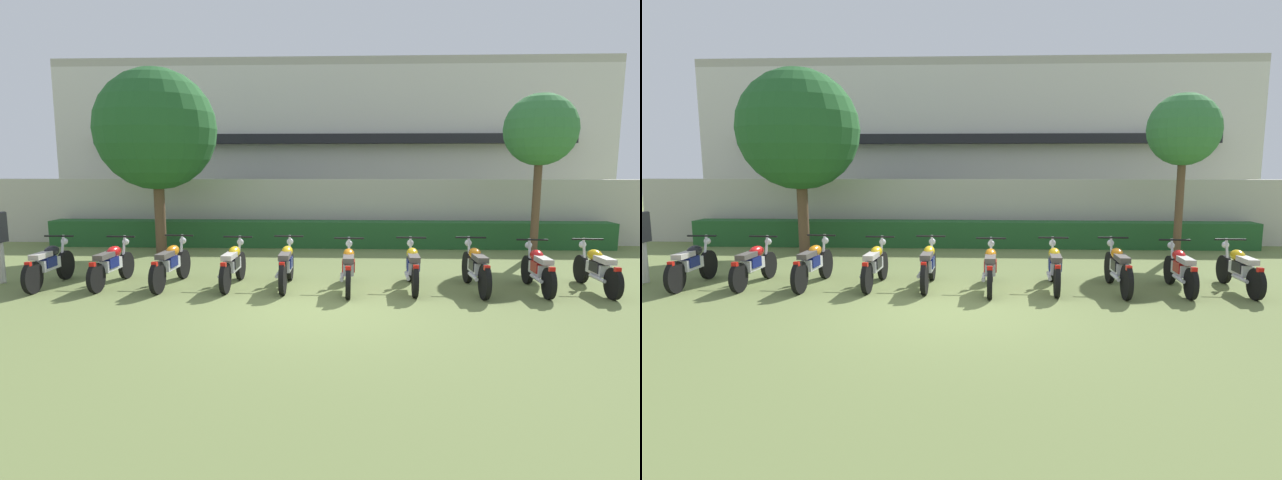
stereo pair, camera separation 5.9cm
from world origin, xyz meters
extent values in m
plane|color=olive|center=(0.00, 0.00, 0.00)|extent=(60.00, 60.00, 0.00)
cube|color=silver|center=(0.00, 14.41, 3.06)|extent=(21.54, 6.00, 6.11)
cube|color=black|center=(0.00, 11.16, 3.36)|extent=(18.09, 0.50, 0.36)
cube|color=#B2AD9E|center=(0.00, 14.41, 6.26)|extent=(21.54, 6.00, 0.30)
cube|color=#BCB7A8|center=(0.00, 7.13, 0.98)|extent=(20.46, 0.30, 1.96)
cube|color=#235628|center=(0.00, 6.43, 0.38)|extent=(16.37, 0.70, 0.76)
cube|color=black|center=(-2.71, 9.27, 0.74)|extent=(4.64, 2.21, 1.00)
cube|color=#2D333D|center=(-2.91, 9.28, 1.57)|extent=(2.83, 1.92, 0.65)
cylinder|color=black|center=(-1.07, 10.06, 0.34)|extent=(0.70, 0.27, 0.68)
cylinder|color=black|center=(-1.22, 8.22, 0.34)|extent=(0.70, 0.27, 0.68)
cylinder|color=black|center=(-4.21, 10.32, 0.34)|extent=(0.70, 0.27, 0.68)
cylinder|color=black|center=(-4.36, 8.47, 0.34)|extent=(0.70, 0.27, 0.68)
cylinder|color=brown|center=(-4.50, 5.17, 1.11)|extent=(0.29, 0.29, 2.21)
sphere|color=#235B28|center=(-4.50, 5.17, 3.33)|extent=(3.19, 3.19, 3.19)
cylinder|color=brown|center=(5.50, 5.14, 1.32)|extent=(0.20, 0.20, 2.65)
sphere|color=#387A3D|center=(5.50, 5.14, 3.29)|extent=(1.84, 1.84, 1.84)
cylinder|color=black|center=(-5.39, 1.92, 0.31)|extent=(0.11, 0.61, 0.61)
cylinder|color=black|center=(-5.35, 0.69, 0.31)|extent=(0.11, 0.61, 0.61)
cube|color=silver|center=(-5.36, 1.26, 0.46)|extent=(0.22, 0.61, 0.22)
ellipsoid|color=black|center=(-5.37, 1.42, 0.69)|extent=(0.23, 0.45, 0.22)
cube|color=#B2ADA3|center=(-5.36, 1.03, 0.67)|extent=(0.22, 0.53, 0.10)
cube|color=red|center=(-5.34, 0.59, 0.59)|extent=(0.10, 0.08, 0.08)
cylinder|color=silver|center=(-5.38, 1.83, 0.63)|extent=(0.06, 0.23, 0.65)
cylinder|color=black|center=(-5.38, 1.74, 0.95)|extent=(0.60, 0.05, 0.04)
sphere|color=silver|center=(-5.39, 1.94, 0.81)|extent=(0.14, 0.14, 0.14)
cylinder|color=silver|center=(-5.48, 1.00, 0.33)|extent=(0.09, 0.55, 0.07)
cube|color=navy|center=(-5.36, 1.21, 0.51)|extent=(0.25, 0.37, 0.20)
cylinder|color=black|center=(-4.14, 2.05, 0.28)|extent=(0.11, 0.57, 0.57)
cylinder|color=black|center=(-4.19, 0.81, 0.28)|extent=(0.11, 0.57, 0.57)
cube|color=silver|center=(-4.16, 1.38, 0.43)|extent=(0.22, 0.61, 0.22)
ellipsoid|color=red|center=(-4.16, 1.55, 0.66)|extent=(0.24, 0.45, 0.22)
cube|color=#4C4742|center=(-4.17, 1.15, 0.64)|extent=(0.22, 0.53, 0.10)
cube|color=red|center=(-4.19, 0.71, 0.56)|extent=(0.10, 0.08, 0.08)
cylinder|color=silver|center=(-4.14, 1.96, 0.60)|extent=(0.06, 0.23, 0.65)
cylinder|color=black|center=(-4.14, 1.87, 0.92)|extent=(0.60, 0.06, 0.04)
sphere|color=silver|center=(-4.13, 2.07, 0.78)|extent=(0.14, 0.14, 0.14)
cylinder|color=silver|center=(-4.29, 1.13, 0.30)|extent=(0.09, 0.55, 0.07)
cube|color=navy|center=(-4.16, 1.33, 0.48)|extent=(0.25, 0.37, 0.20)
cylinder|color=black|center=(-2.93, 2.11, 0.31)|extent=(0.13, 0.62, 0.62)
cylinder|color=black|center=(-3.00, 0.78, 0.31)|extent=(0.13, 0.62, 0.62)
cube|color=silver|center=(-2.97, 1.39, 0.46)|extent=(0.23, 0.61, 0.22)
ellipsoid|color=orange|center=(-2.96, 1.56, 0.69)|extent=(0.25, 0.45, 0.22)
cube|color=#4C4742|center=(-2.98, 1.16, 0.67)|extent=(0.23, 0.53, 0.10)
cube|color=red|center=(-3.01, 0.68, 0.59)|extent=(0.10, 0.09, 0.08)
cylinder|color=silver|center=(-2.93, 2.02, 0.63)|extent=(0.06, 0.23, 0.65)
cylinder|color=black|center=(-2.94, 1.93, 0.95)|extent=(0.60, 0.07, 0.04)
sphere|color=silver|center=(-2.92, 2.13, 0.81)|extent=(0.14, 0.14, 0.14)
cylinder|color=silver|center=(-3.10, 1.15, 0.33)|extent=(0.10, 0.55, 0.07)
cube|color=navy|center=(-2.97, 1.34, 0.51)|extent=(0.26, 0.37, 0.20)
cylinder|color=black|center=(-1.69, 2.05, 0.29)|extent=(0.11, 0.59, 0.59)
cylinder|color=black|center=(-1.74, 0.85, 0.29)|extent=(0.11, 0.59, 0.59)
cube|color=silver|center=(-1.72, 1.40, 0.44)|extent=(0.23, 0.61, 0.22)
ellipsoid|color=yellow|center=(-1.71, 1.57, 0.67)|extent=(0.24, 0.45, 0.22)
cube|color=#B2ADA3|center=(-1.73, 1.17, 0.65)|extent=(0.22, 0.53, 0.10)
cube|color=red|center=(-1.74, 0.75, 0.57)|extent=(0.10, 0.08, 0.08)
cylinder|color=silver|center=(-1.69, 1.96, 0.61)|extent=(0.06, 0.23, 0.65)
cylinder|color=black|center=(-1.70, 1.87, 0.93)|extent=(0.60, 0.06, 0.04)
sphere|color=silver|center=(-1.69, 2.07, 0.79)|extent=(0.14, 0.14, 0.14)
cylinder|color=silver|center=(-1.85, 1.16, 0.31)|extent=(0.09, 0.55, 0.07)
cube|color=black|center=(-1.72, 1.35, 0.49)|extent=(0.25, 0.37, 0.20)
cylinder|color=black|center=(-0.64, 2.06, 0.31)|extent=(0.10, 0.62, 0.62)
cylinder|color=black|center=(-0.66, 0.82, 0.31)|extent=(0.10, 0.62, 0.62)
cube|color=silver|center=(-0.65, 1.39, 0.46)|extent=(0.21, 0.60, 0.22)
ellipsoid|color=yellow|center=(-0.65, 1.56, 0.69)|extent=(0.22, 0.44, 0.22)
cube|color=#4C4742|center=(-0.65, 1.16, 0.67)|extent=(0.20, 0.52, 0.10)
cube|color=red|center=(-0.66, 0.72, 0.59)|extent=(0.10, 0.08, 0.08)
cylinder|color=silver|center=(-0.64, 1.97, 0.63)|extent=(0.05, 0.23, 0.65)
cylinder|color=black|center=(-0.65, 1.88, 0.95)|extent=(0.60, 0.04, 0.04)
sphere|color=silver|center=(-0.64, 2.08, 0.81)|extent=(0.14, 0.14, 0.14)
cylinder|color=silver|center=(-0.77, 1.14, 0.33)|extent=(0.07, 0.55, 0.07)
cube|color=navy|center=(-0.65, 1.34, 0.51)|extent=(0.24, 0.36, 0.20)
cylinder|color=black|center=(0.58, 1.96, 0.29)|extent=(0.10, 0.59, 0.59)
cylinder|color=black|center=(0.56, 0.61, 0.29)|extent=(0.10, 0.59, 0.59)
cube|color=silver|center=(0.57, 1.23, 0.44)|extent=(0.21, 0.60, 0.22)
ellipsoid|color=orange|center=(0.57, 1.40, 0.67)|extent=(0.23, 0.44, 0.22)
cube|color=#4C4742|center=(0.56, 1.00, 0.65)|extent=(0.21, 0.52, 0.10)
cube|color=red|center=(0.55, 0.51, 0.57)|extent=(0.10, 0.08, 0.08)
cylinder|color=silver|center=(0.58, 1.87, 0.61)|extent=(0.05, 0.23, 0.65)
cylinder|color=black|center=(0.58, 1.78, 0.93)|extent=(0.60, 0.05, 0.04)
sphere|color=silver|center=(0.58, 1.98, 0.79)|extent=(0.14, 0.14, 0.14)
cylinder|color=silver|center=(0.44, 0.98, 0.31)|extent=(0.08, 0.55, 0.07)
cube|color=#A51414|center=(0.57, 1.18, 0.49)|extent=(0.25, 0.36, 0.20)
cylinder|color=black|center=(1.85, 2.06, 0.30)|extent=(0.12, 0.60, 0.59)
cylinder|color=black|center=(1.78, 0.75, 0.30)|extent=(0.12, 0.60, 0.59)
cube|color=silver|center=(1.81, 1.35, 0.45)|extent=(0.23, 0.61, 0.22)
ellipsoid|color=yellow|center=(1.82, 1.52, 0.68)|extent=(0.24, 0.45, 0.22)
cube|color=#4C4742|center=(1.80, 1.13, 0.66)|extent=(0.23, 0.53, 0.10)
cube|color=red|center=(1.77, 0.65, 0.58)|extent=(0.10, 0.09, 0.08)
cylinder|color=silver|center=(1.84, 1.97, 0.62)|extent=(0.06, 0.23, 0.65)
cylinder|color=black|center=(1.84, 1.88, 0.94)|extent=(0.60, 0.07, 0.04)
sphere|color=silver|center=(1.85, 2.08, 0.80)|extent=(0.14, 0.14, 0.14)
cylinder|color=silver|center=(1.68, 1.11, 0.32)|extent=(0.10, 0.55, 0.07)
cube|color=navy|center=(1.81, 1.30, 0.50)|extent=(0.26, 0.37, 0.20)
cylinder|color=black|center=(3.01, 1.99, 0.32)|extent=(0.10, 0.64, 0.64)
cylinder|color=black|center=(3.00, 0.64, 0.32)|extent=(0.10, 0.64, 0.64)
cube|color=silver|center=(3.01, 1.27, 0.47)|extent=(0.21, 0.60, 0.22)
ellipsoid|color=orange|center=(3.01, 1.44, 0.70)|extent=(0.22, 0.44, 0.22)
cube|color=#4C4742|center=(3.00, 1.04, 0.68)|extent=(0.21, 0.52, 0.10)
cube|color=red|center=(3.00, 0.54, 0.60)|extent=(0.10, 0.08, 0.08)
cylinder|color=silver|center=(3.01, 1.90, 0.64)|extent=(0.05, 0.23, 0.65)
cylinder|color=black|center=(3.01, 1.81, 0.96)|extent=(0.60, 0.04, 0.04)
sphere|color=silver|center=(3.01, 2.01, 0.82)|extent=(0.14, 0.14, 0.14)
cylinder|color=silver|center=(2.88, 1.02, 0.34)|extent=(0.08, 0.55, 0.07)
cube|color=black|center=(3.01, 1.22, 0.52)|extent=(0.24, 0.36, 0.20)
cylinder|color=black|center=(4.21, 1.95, 0.29)|extent=(0.12, 0.58, 0.57)
cylinder|color=black|center=(4.16, 0.72, 0.29)|extent=(0.12, 0.58, 0.57)
cube|color=silver|center=(4.18, 1.28, 0.44)|extent=(0.23, 0.61, 0.22)
ellipsoid|color=red|center=(4.19, 1.45, 0.67)|extent=(0.24, 0.45, 0.22)
cube|color=#B2ADA3|center=(4.17, 1.05, 0.65)|extent=(0.22, 0.53, 0.10)
cube|color=red|center=(4.15, 0.62, 0.57)|extent=(0.10, 0.08, 0.08)
cylinder|color=silver|center=(4.21, 1.86, 0.61)|extent=(0.06, 0.23, 0.65)
cylinder|color=black|center=(4.21, 1.77, 0.93)|extent=(0.60, 0.06, 0.04)
sphere|color=silver|center=(4.21, 1.97, 0.79)|extent=(0.14, 0.14, 0.14)
cylinder|color=silver|center=(4.05, 1.04, 0.31)|extent=(0.09, 0.55, 0.07)
cube|color=#A51414|center=(4.18, 1.23, 0.49)|extent=(0.26, 0.37, 0.20)
cylinder|color=black|center=(5.34, 2.06, 0.29)|extent=(0.10, 0.58, 0.58)
cylinder|color=black|center=(5.30, 0.74, 0.29)|extent=(0.10, 0.58, 0.58)
cube|color=silver|center=(5.32, 1.35, 0.44)|extent=(0.21, 0.60, 0.22)
ellipsoid|color=yellow|center=(5.32, 1.52, 0.67)|extent=(0.23, 0.45, 0.22)
cube|color=beige|center=(5.31, 1.12, 0.65)|extent=(0.21, 0.52, 0.10)
cube|color=red|center=(5.30, 0.64, 0.57)|extent=(0.10, 0.08, 0.08)
cylinder|color=silver|center=(5.33, 1.97, 0.61)|extent=(0.06, 0.23, 0.65)
cylinder|color=black|center=(5.33, 1.88, 0.93)|extent=(0.60, 0.05, 0.04)
sphere|color=silver|center=(5.34, 2.08, 0.79)|extent=(0.14, 0.14, 0.14)
cylinder|color=silver|center=(5.19, 1.10, 0.31)|extent=(0.08, 0.55, 0.07)
cube|color=black|center=(5.32, 1.30, 0.49)|extent=(0.25, 0.37, 0.20)
cylinder|color=silver|center=(-6.50, 1.52, 0.42)|extent=(0.13, 0.13, 0.85)
cylinder|color=#38383D|center=(-6.50, 1.70, 1.16)|extent=(0.09, 0.09, 0.57)
camera|label=1|loc=(0.44, -8.36, 2.40)|focal=28.56mm
camera|label=2|loc=(0.50, -8.36, 2.40)|focal=28.56mm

